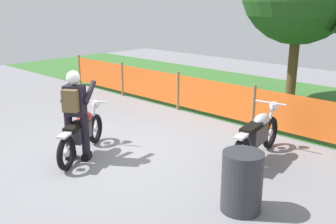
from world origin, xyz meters
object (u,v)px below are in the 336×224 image
motorcycle_lead (257,135)px  rider_trailing (75,111)px  oil_drum (242,182)px  motorcycle_trailing (82,132)px

motorcycle_lead → rider_trailing: bearing=124.2°
motorcycle_lead → oil_drum: bearing=-164.5°
motorcycle_lead → oil_drum: size_ratio=2.36×
motorcycle_lead → motorcycle_trailing: bearing=120.6°
motorcycle_trailing → rider_trailing: 0.54m
rider_trailing → oil_drum: rider_trailing is taller
motorcycle_lead → motorcycle_trailing: 3.32m
motorcycle_lead → rider_trailing: size_ratio=1.23×
motorcycle_trailing → rider_trailing: size_ratio=1.02×
motorcycle_lead → oil_drum: motorcycle_lead is taller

